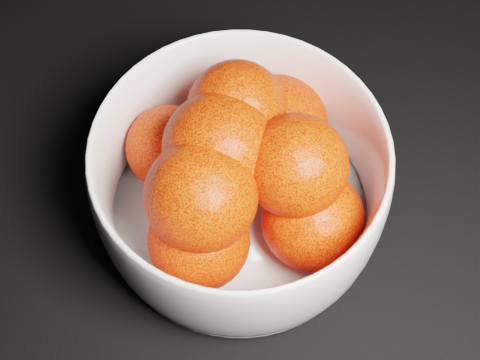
{
  "coord_description": "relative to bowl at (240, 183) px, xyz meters",
  "views": [
    {
      "loc": [
        0.25,
        0.01,
        0.5
      ],
      "look_at": [
        0.23,
        0.25,
        0.06
      ],
      "focal_mm": 50.0,
      "sensor_mm": 36.0,
      "label": 1
    }
  ],
  "objects": [
    {
      "name": "orange_pile",
      "position": [
        0.0,
        0.0,
        0.02
      ],
      "size": [
        0.19,
        0.18,
        0.13
      ],
      "color": "#FF2C0A",
      "rests_on": "bowl"
    },
    {
      "name": "bowl",
      "position": [
        0.0,
        0.0,
        0.0
      ],
      "size": [
        0.22,
        0.22,
        0.11
      ],
      "rotation": [
        0.0,
        0.0,
        0.13
      ],
      "color": "silver",
      "rests_on": "ground"
    }
  ]
}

